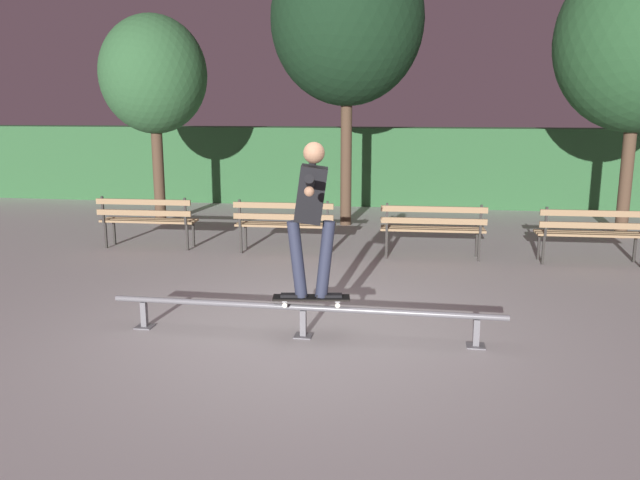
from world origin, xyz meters
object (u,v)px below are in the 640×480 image
(tree_behind_benches, at_px, (347,21))
(tree_far_right, at_px, (639,41))
(park_bench_leftmost, at_px, (147,217))
(tree_far_left, at_px, (154,75))
(skateboarder, at_px, (311,207))
(park_bench_right_center, at_px, (433,225))
(skateboard, at_px, (311,298))
(park_bench_left_center, at_px, (285,221))
(park_bench_rightmost, at_px, (593,230))
(grind_rail, at_px, (303,312))

(tree_behind_benches, xyz_separation_m, tree_far_right, (5.09, -0.45, -0.50))
(park_bench_leftmost, relative_size, tree_far_left, 0.40)
(skateboarder, xyz_separation_m, tree_behind_benches, (-0.45, 6.40, 2.57))
(park_bench_right_center, height_order, tree_behind_benches, tree_behind_benches)
(skateboarder, bearing_deg, skateboard, -171.19)
(park_bench_left_center, bearing_deg, park_bench_right_center, 0.00)
(park_bench_leftmost, relative_size, park_bench_right_center, 1.00)
(tree_far_right, bearing_deg, tree_behind_benches, 174.94)
(skateboard, distance_m, tree_far_left, 7.67)
(skateboard, bearing_deg, park_bench_left_center, 106.50)
(park_bench_right_center, height_order, tree_far_left, tree_far_left)
(park_bench_leftmost, distance_m, park_bench_right_center, 4.68)
(park_bench_right_center, distance_m, tree_far_right, 4.99)
(park_bench_rightmost, relative_size, tree_behind_benches, 0.29)
(tree_far_left, bearing_deg, skateboarder, -54.89)
(tree_behind_benches, height_order, tree_far_left, tree_behind_benches)
(grind_rail, xyz_separation_m, skateboard, (0.08, 0.00, 0.15))
(park_bench_right_center, bearing_deg, park_bench_leftmost, 180.00)
(park_bench_left_center, xyz_separation_m, tree_far_left, (-3.08, 2.24, 2.39))
(park_bench_left_center, relative_size, tree_far_left, 0.40)
(park_bench_leftmost, distance_m, tree_far_left, 3.36)
(skateboarder, relative_size, tree_far_right, 0.31)
(grind_rail, height_order, park_bench_left_center, park_bench_left_center)
(grind_rail, height_order, tree_far_left, tree_far_left)
(park_bench_left_center, xyz_separation_m, park_bench_right_center, (2.34, 0.00, 0.00))
(tree_far_right, bearing_deg, grind_rail, -128.45)
(park_bench_leftmost, relative_size, park_bench_left_center, 1.00)
(tree_behind_benches, relative_size, tree_far_right, 1.11)
(skateboard, height_order, park_bench_right_center, park_bench_right_center)
(tree_far_right, height_order, tree_far_left, tree_far_right)
(park_bench_rightmost, bearing_deg, tree_behind_benches, 146.05)
(skateboard, bearing_deg, park_bench_rightmost, 45.85)
(grind_rail, height_order, skateboarder, skateboarder)
(park_bench_right_center, relative_size, tree_behind_benches, 0.29)
(park_bench_leftmost, height_order, park_bench_rightmost, same)
(skateboarder, bearing_deg, park_bench_rightmost, 45.86)
(park_bench_right_center, bearing_deg, tree_far_left, 157.49)
(tree_behind_benches, bearing_deg, park_bench_rightmost, -33.95)
(grind_rail, xyz_separation_m, park_bench_leftmost, (-3.35, 3.69, 0.27))
(tree_far_right, bearing_deg, tree_far_left, -179.88)
(park_bench_leftmost, xyz_separation_m, park_bench_right_center, (4.68, 0.00, 0.00))
(skateboarder, distance_m, park_bench_right_center, 3.98)
(grind_rail, bearing_deg, park_bench_leftmost, 132.20)
(skateboarder, bearing_deg, park_bench_left_center, 106.55)
(park_bench_left_center, xyz_separation_m, tree_far_right, (5.73, 2.26, 2.88))
(park_bench_leftmost, height_order, tree_far_right, tree_far_right)
(skateboard, distance_m, park_bench_leftmost, 5.04)
(tree_behind_benches, distance_m, tree_far_right, 5.13)
(park_bench_rightmost, bearing_deg, tree_far_left, 163.86)
(park_bench_right_center, bearing_deg, grind_rail, -109.82)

